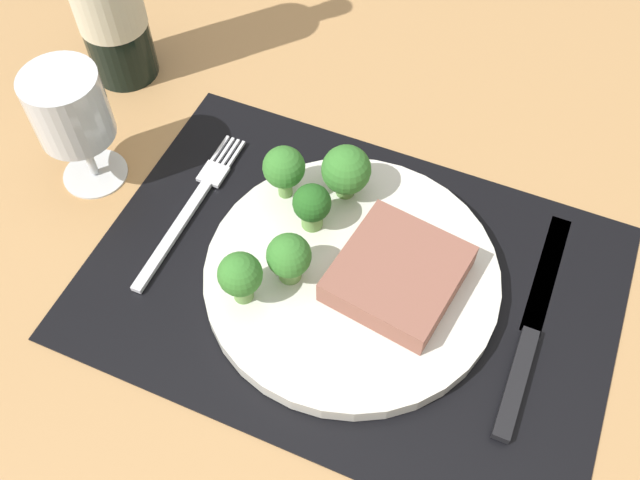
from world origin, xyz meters
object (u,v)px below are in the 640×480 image
steak (398,274)px  knife (529,337)px  plate (352,275)px  wine_glass (71,113)px  fork (191,207)px

steak → knife: 12.06cm
plate → knife: bearing=1.9°
knife → wine_glass: bearing=-179.3°
fork → wine_glass: (-10.87, 0.18, 7.85)cm
steak → plate: bearing=-172.5°
knife → fork: bearing=-179.5°
steak → knife: bearing=0.1°
knife → wine_glass: (-43.35, 1.07, 7.80)cm
plate → knife: plate is taller
steak → fork: (-20.69, 0.91, -2.58)cm
knife → wine_glass: 44.06cm
fork → wine_glass: wine_glass is taller
plate → steak: steak is taller
plate → knife: (15.70, 0.53, -0.50)cm
plate → fork: bearing=175.2°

